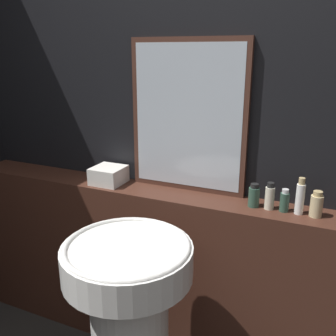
{
  "coord_description": "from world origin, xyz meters",
  "views": [
    {
      "loc": [
        0.63,
        -0.1,
        1.64
      ],
      "look_at": [
        -0.04,
        1.41,
        1.12
      ],
      "focal_mm": 40.0,
      "sensor_mm": 36.0,
      "label": 1
    }
  ],
  "objects_px": {
    "shampoo_bottle": "(254,196)",
    "body_wash_bottle": "(300,197)",
    "lotion_bottle": "(285,201)",
    "hand_soap_bottle": "(316,205)",
    "mirror": "(188,117)",
    "conditioner_bottle": "(270,197)",
    "pedestal_sink": "(130,324)",
    "towel_stack": "(109,175)"
  },
  "relations": [
    {
      "from": "mirror",
      "to": "conditioner_bottle",
      "type": "distance_m",
      "value": 0.55
    },
    {
      "from": "lotion_bottle",
      "to": "body_wash_bottle",
      "type": "bearing_deg",
      "value": 0.0
    },
    {
      "from": "pedestal_sink",
      "to": "hand_soap_bottle",
      "type": "relative_size",
      "value": 7.97
    },
    {
      "from": "mirror",
      "to": "towel_stack",
      "type": "distance_m",
      "value": 0.54
    },
    {
      "from": "conditioner_bottle",
      "to": "body_wash_bottle",
      "type": "bearing_deg",
      "value": 0.0
    },
    {
      "from": "body_wash_bottle",
      "to": "towel_stack",
      "type": "bearing_deg",
      "value": 180.0
    },
    {
      "from": "lotion_bottle",
      "to": "shampoo_bottle",
      "type": "bearing_deg",
      "value": 180.0
    },
    {
      "from": "conditioner_bottle",
      "to": "lotion_bottle",
      "type": "distance_m",
      "value": 0.07
    },
    {
      "from": "conditioner_bottle",
      "to": "towel_stack",
      "type": "bearing_deg",
      "value": 180.0
    },
    {
      "from": "shampoo_bottle",
      "to": "conditioner_bottle",
      "type": "height_order",
      "value": "conditioner_bottle"
    },
    {
      "from": "towel_stack",
      "to": "mirror",
      "type": "bearing_deg",
      "value": 12.1
    },
    {
      "from": "mirror",
      "to": "towel_stack",
      "type": "relative_size",
      "value": 4.55
    },
    {
      "from": "conditioner_bottle",
      "to": "mirror",
      "type": "bearing_deg",
      "value": 168.34
    },
    {
      "from": "body_wash_bottle",
      "to": "hand_soap_bottle",
      "type": "bearing_deg",
      "value": -0.0
    },
    {
      "from": "towel_stack",
      "to": "hand_soap_bottle",
      "type": "relative_size",
      "value": 1.42
    },
    {
      "from": "pedestal_sink",
      "to": "towel_stack",
      "type": "distance_m",
      "value": 0.78
    },
    {
      "from": "towel_stack",
      "to": "lotion_bottle",
      "type": "xyz_separation_m",
      "value": [
        0.92,
        0.0,
        0.0
      ]
    },
    {
      "from": "towel_stack",
      "to": "shampoo_bottle",
      "type": "distance_m",
      "value": 0.78
    },
    {
      "from": "lotion_bottle",
      "to": "body_wash_bottle",
      "type": "xyz_separation_m",
      "value": [
        0.06,
        0.0,
        0.03
      ]
    },
    {
      "from": "mirror",
      "to": "body_wash_bottle",
      "type": "height_order",
      "value": "mirror"
    },
    {
      "from": "towel_stack",
      "to": "body_wash_bottle",
      "type": "height_order",
      "value": "body_wash_bottle"
    },
    {
      "from": "towel_stack",
      "to": "body_wash_bottle",
      "type": "xyz_separation_m",
      "value": [
        0.98,
        0.0,
        0.03
      ]
    },
    {
      "from": "body_wash_bottle",
      "to": "conditioner_bottle",
      "type": "bearing_deg",
      "value": 180.0
    },
    {
      "from": "towel_stack",
      "to": "conditioner_bottle",
      "type": "distance_m",
      "value": 0.85
    },
    {
      "from": "pedestal_sink",
      "to": "conditioner_bottle",
      "type": "bearing_deg",
      "value": 47.86
    },
    {
      "from": "towel_stack",
      "to": "conditioner_bottle",
      "type": "bearing_deg",
      "value": 0.0
    },
    {
      "from": "body_wash_bottle",
      "to": "hand_soap_bottle",
      "type": "xyz_separation_m",
      "value": [
        0.07,
        -0.0,
        -0.02
      ]
    },
    {
      "from": "pedestal_sink",
      "to": "lotion_bottle",
      "type": "relative_size",
      "value": 8.8
    },
    {
      "from": "shampoo_bottle",
      "to": "mirror",
      "type": "bearing_deg",
      "value": 166.17
    },
    {
      "from": "lotion_bottle",
      "to": "hand_soap_bottle",
      "type": "distance_m",
      "value": 0.13
    },
    {
      "from": "pedestal_sink",
      "to": "body_wash_bottle",
      "type": "height_order",
      "value": "body_wash_bottle"
    },
    {
      "from": "pedestal_sink",
      "to": "towel_stack",
      "type": "xyz_separation_m",
      "value": [
        -0.4,
        0.5,
        0.45
      ]
    },
    {
      "from": "mirror",
      "to": "conditioner_bottle",
      "type": "xyz_separation_m",
      "value": [
        0.43,
        -0.09,
        -0.32
      ]
    },
    {
      "from": "shampoo_bottle",
      "to": "lotion_bottle",
      "type": "height_order",
      "value": "shampoo_bottle"
    },
    {
      "from": "lotion_bottle",
      "to": "pedestal_sink",
      "type": "bearing_deg",
      "value": -136.0
    },
    {
      "from": "lotion_bottle",
      "to": "hand_soap_bottle",
      "type": "relative_size",
      "value": 0.91
    },
    {
      "from": "shampoo_bottle",
      "to": "body_wash_bottle",
      "type": "distance_m",
      "value": 0.2
    },
    {
      "from": "shampoo_bottle",
      "to": "lotion_bottle",
      "type": "distance_m",
      "value": 0.14
    },
    {
      "from": "mirror",
      "to": "towel_stack",
      "type": "height_order",
      "value": "mirror"
    },
    {
      "from": "pedestal_sink",
      "to": "hand_soap_bottle",
      "type": "bearing_deg",
      "value": 37.56
    },
    {
      "from": "body_wash_bottle",
      "to": "mirror",
      "type": "bearing_deg",
      "value": 170.95
    },
    {
      "from": "pedestal_sink",
      "to": "body_wash_bottle",
      "type": "distance_m",
      "value": 0.91
    }
  ]
}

